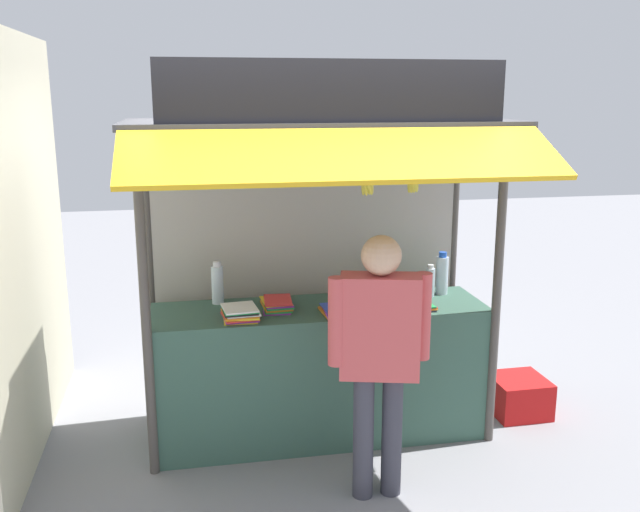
{
  "coord_description": "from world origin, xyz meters",
  "views": [
    {
      "loc": [
        -0.85,
        -4.38,
        2.31
      ],
      "look_at": [
        0.0,
        0.0,
        1.27
      ],
      "focal_mm": 39.26,
      "sensor_mm": 36.0,
      "label": 1
    }
  ],
  "objects_px": {
    "water_bottle_back_right": "(217,284)",
    "magazine_stack_far_left": "(415,304)",
    "plastic_crate": "(518,396)",
    "water_bottle_right": "(385,278)",
    "magazine_stack_back_left": "(240,313)",
    "banana_bunch_rightmost": "(367,181)",
    "vendor_person": "(379,344)",
    "magazine_stack_left": "(277,304)",
    "water_bottle_far_right": "(442,274)",
    "banana_bunch_leftmost": "(413,181)",
    "water_bottle_front_left": "(430,281)",
    "magazine_stack_mid_left": "(338,312)"
  },
  "relations": [
    {
      "from": "water_bottle_back_right",
      "to": "vendor_person",
      "type": "bearing_deg",
      "value": -50.44
    },
    {
      "from": "water_bottle_front_left",
      "to": "vendor_person",
      "type": "bearing_deg",
      "value": -124.27
    },
    {
      "from": "magazine_stack_left",
      "to": "magazine_stack_mid_left",
      "type": "bearing_deg",
      "value": -27.29
    },
    {
      "from": "magazine_stack_mid_left",
      "to": "water_bottle_back_right",
      "type": "bearing_deg",
      "value": 151.47
    },
    {
      "from": "water_bottle_far_right",
      "to": "banana_bunch_leftmost",
      "type": "distance_m",
      "value": 1.02
    },
    {
      "from": "water_bottle_far_right",
      "to": "magazine_stack_left",
      "type": "bearing_deg",
      "value": -173.09
    },
    {
      "from": "water_bottle_back_right",
      "to": "magazine_stack_far_left",
      "type": "height_order",
      "value": "water_bottle_back_right"
    },
    {
      "from": "magazine_stack_left",
      "to": "vendor_person",
      "type": "bearing_deg",
      "value": -59.79
    },
    {
      "from": "magazine_stack_left",
      "to": "water_bottle_far_right",
      "type": "bearing_deg",
      "value": 6.91
    },
    {
      "from": "water_bottle_far_right",
      "to": "water_bottle_right",
      "type": "bearing_deg",
      "value": 171.33
    },
    {
      "from": "water_bottle_right",
      "to": "magazine_stack_left",
      "type": "distance_m",
      "value": 0.83
    },
    {
      "from": "water_bottle_far_right",
      "to": "banana_bunch_leftmost",
      "type": "relative_size",
      "value": 1.06
    },
    {
      "from": "magazine_stack_mid_left",
      "to": "vendor_person",
      "type": "bearing_deg",
      "value": -80.59
    },
    {
      "from": "water_bottle_right",
      "to": "banana_bunch_leftmost",
      "type": "height_order",
      "value": "banana_bunch_leftmost"
    },
    {
      "from": "magazine_stack_back_left",
      "to": "banana_bunch_leftmost",
      "type": "relative_size",
      "value": 0.93
    },
    {
      "from": "water_bottle_far_right",
      "to": "banana_bunch_rightmost",
      "type": "bearing_deg",
      "value": -141.5
    },
    {
      "from": "banana_bunch_rightmost",
      "to": "vendor_person",
      "type": "height_order",
      "value": "banana_bunch_rightmost"
    },
    {
      "from": "magazine_stack_far_left",
      "to": "plastic_crate",
      "type": "relative_size",
      "value": 0.82
    },
    {
      "from": "banana_bunch_rightmost",
      "to": "magazine_stack_back_left",
      "type": "bearing_deg",
      "value": 160.95
    },
    {
      "from": "water_bottle_back_right",
      "to": "banana_bunch_leftmost",
      "type": "relative_size",
      "value": 1.02
    },
    {
      "from": "water_bottle_right",
      "to": "magazine_stack_far_left",
      "type": "relative_size",
      "value": 0.79
    },
    {
      "from": "magazine_stack_far_left",
      "to": "banana_bunch_rightmost",
      "type": "height_order",
      "value": "banana_bunch_rightmost"
    },
    {
      "from": "magazine_stack_far_left",
      "to": "banana_bunch_rightmost",
      "type": "distance_m",
      "value": 1.02
    },
    {
      "from": "magazine_stack_far_left",
      "to": "plastic_crate",
      "type": "height_order",
      "value": "magazine_stack_far_left"
    },
    {
      "from": "magazine_stack_far_left",
      "to": "vendor_person",
      "type": "height_order",
      "value": "vendor_person"
    },
    {
      "from": "magazine_stack_far_left",
      "to": "banana_bunch_rightmost",
      "type": "xyz_separation_m",
      "value": [
        -0.43,
        -0.31,
        0.87
      ]
    },
    {
      "from": "banana_bunch_leftmost",
      "to": "magazine_stack_far_left",
      "type": "bearing_deg",
      "value": 64.32
    },
    {
      "from": "water_bottle_far_right",
      "to": "water_bottle_front_left",
      "type": "distance_m",
      "value": 0.12
    },
    {
      "from": "banana_bunch_rightmost",
      "to": "banana_bunch_leftmost",
      "type": "xyz_separation_m",
      "value": [
        0.28,
        -0.0,
        -0.01
      ]
    },
    {
      "from": "magazine_stack_left",
      "to": "magazine_stack_mid_left",
      "type": "relative_size",
      "value": 0.89
    },
    {
      "from": "water_bottle_far_right",
      "to": "magazine_stack_back_left",
      "type": "xyz_separation_m",
      "value": [
        -1.45,
        -0.3,
        -0.1
      ]
    },
    {
      "from": "magazine_stack_back_left",
      "to": "water_bottle_back_right",
      "type": "bearing_deg",
      "value": 108.15
    },
    {
      "from": "water_bottle_back_right",
      "to": "magazine_stack_left",
      "type": "xyz_separation_m",
      "value": [
        0.37,
        -0.21,
        -0.1
      ]
    },
    {
      "from": "water_bottle_right",
      "to": "vendor_person",
      "type": "bearing_deg",
      "value": -107.84
    },
    {
      "from": "water_bottle_back_right",
      "to": "banana_bunch_leftmost",
      "type": "distance_m",
      "value": 1.5
    },
    {
      "from": "magazine_stack_back_left",
      "to": "banana_bunch_rightmost",
      "type": "bearing_deg",
      "value": -19.05
    },
    {
      "from": "magazine_stack_mid_left",
      "to": "vendor_person",
      "type": "distance_m",
      "value": 0.63
    },
    {
      "from": "magazine_stack_left",
      "to": "magazine_stack_far_left",
      "type": "relative_size",
      "value": 0.89
    },
    {
      "from": "magazine_stack_far_left",
      "to": "magazine_stack_mid_left",
      "type": "bearing_deg",
      "value": -171.14
    },
    {
      "from": "water_bottle_front_left",
      "to": "magazine_stack_mid_left",
      "type": "relative_size",
      "value": 0.71
    },
    {
      "from": "water_bottle_front_left",
      "to": "magazine_stack_left",
      "type": "relative_size",
      "value": 0.8
    },
    {
      "from": "water_bottle_front_left",
      "to": "banana_bunch_leftmost",
      "type": "relative_size",
      "value": 0.8
    },
    {
      "from": "magazine_stack_left",
      "to": "banana_bunch_rightmost",
      "type": "bearing_deg",
      "value": -40.2
    },
    {
      "from": "water_bottle_right",
      "to": "magazine_stack_back_left",
      "type": "relative_size",
      "value": 0.95
    },
    {
      "from": "magazine_stack_far_left",
      "to": "magazine_stack_back_left",
      "type": "height_order",
      "value": "magazine_stack_back_left"
    },
    {
      "from": "water_bottle_back_right",
      "to": "vendor_person",
      "type": "xyz_separation_m",
      "value": [
        0.85,
        -1.02,
        -0.11
      ]
    },
    {
      "from": "water_bottle_right",
      "to": "water_bottle_front_left",
      "type": "bearing_deg",
      "value": -19.16
    },
    {
      "from": "water_bottle_back_right",
      "to": "banana_bunch_leftmost",
      "type": "xyz_separation_m",
      "value": [
        1.14,
        -0.63,
        0.74
      ]
    },
    {
      "from": "banana_bunch_leftmost",
      "to": "vendor_person",
      "type": "bearing_deg",
      "value": -127.01
    },
    {
      "from": "water_bottle_right",
      "to": "magazine_stack_far_left",
      "type": "bearing_deg",
      "value": -68.85
    }
  ]
}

